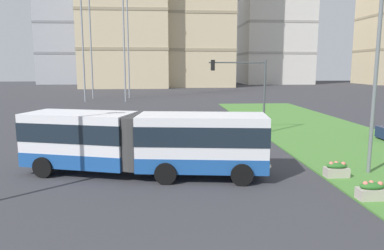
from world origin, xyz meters
TOP-DOWN VIEW (x-y plane):
  - articulated_bus at (-2.22, 11.72)m, footprint 12.05×4.86m
  - car_white_van at (-6.04, 23.09)m, footprint 4.58×2.44m
  - flower_planter_2 at (6.87, 7.45)m, footprint 1.10×0.56m
  - flower_planter_3 at (6.87, 10.43)m, footprint 1.10×0.56m
  - traffic_light_far_right at (4.98, 22.00)m, footprint 4.42×0.28m
  - streetlight_median at (8.77, 11.00)m, footprint 0.70×0.28m
  - apartment_tower_westcentre at (-11.11, 91.37)m, footprint 21.65×18.91m
  - apartment_tower_eastcentre at (33.03, 109.50)m, footprint 20.43×19.31m

SIDE VIEW (x-z plane):
  - flower_planter_2 at x=6.87m, z-range 0.06..0.80m
  - flower_planter_3 at x=6.87m, z-range 0.06..0.80m
  - car_white_van at x=-6.04m, z-range -0.04..1.54m
  - articulated_bus at x=-2.22m, z-range 0.15..3.15m
  - traffic_light_far_right at x=4.98m, z-range 1.13..6.87m
  - streetlight_median at x=8.77m, z-range 0.45..10.09m
  - apartment_tower_westcentre at x=-11.11m, z-range 0.02..36.17m
  - apartment_tower_eastcentre at x=33.03m, z-range 0.02..44.46m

